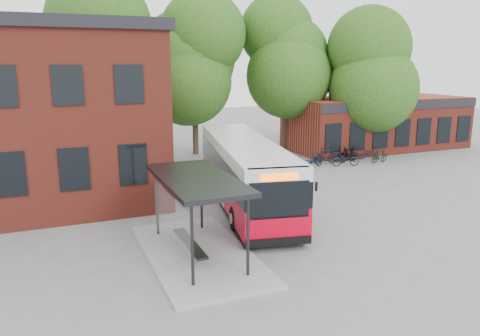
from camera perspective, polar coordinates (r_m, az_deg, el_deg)
name	(u,v)px	position (r m, az deg, el deg)	size (l,w,h in m)	color
ground	(296,229)	(19.48, 6.81, -7.41)	(100.00, 100.00, 0.00)	slate
shop_row	(376,123)	(38.66, 16.29, 5.32)	(14.00, 6.20, 4.00)	maroon
bus_shelter	(197,216)	(16.43, -5.21, -5.89)	(3.60, 7.00, 2.90)	#232326
bike_rail	(344,160)	(32.39, 12.55, 0.91)	(5.20, 0.10, 0.38)	#232326
tree_0	(95,81)	(32.06, -17.28, 10.10)	(7.92, 7.92, 11.00)	#244C14
tree_1	(194,83)	(34.43, -5.57, 10.26)	(7.92, 7.92, 10.40)	#244C14
tree_2	(287,78)	(36.18, 5.75, 10.85)	(7.92, 7.92, 11.00)	#244C14
tree_3	(374,91)	(35.62, 16.03, 9.01)	(7.04, 7.04, 9.28)	#244C14
city_bus	(244,173)	(22.30, 0.52, -0.56)	(2.59, 12.17, 3.09)	red
bicycle_0	(313,161)	(30.71, 8.92, 0.89)	(0.58, 1.67, 0.88)	#051640
bicycle_1	(325,156)	(31.96, 10.36, 1.50)	(0.51, 1.82, 1.10)	black
bicycle_2	(346,159)	(31.40, 12.76, 1.07)	(0.64, 1.84, 0.97)	black
bicycle_3	(348,155)	(32.72, 13.02, 1.52)	(0.45, 1.60, 0.96)	black
bicycle_4	(342,155)	(33.01, 12.36, 1.53)	(0.55, 1.57, 0.82)	#031440
bicycle_5	(348,154)	(33.16, 12.98, 1.66)	(0.45, 1.58, 0.95)	black
bicycle_6	(368,153)	(34.17, 15.37, 1.80)	(0.58, 1.67, 0.88)	black
bicycle_7	(379,156)	(33.08, 16.61, 1.40)	(0.43, 1.53, 0.92)	black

